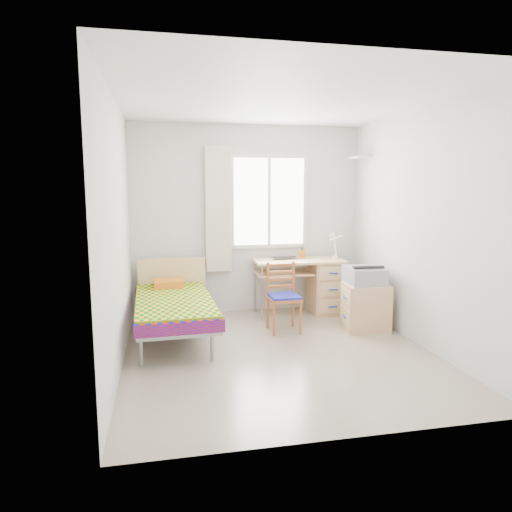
% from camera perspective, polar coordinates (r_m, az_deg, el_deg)
% --- Properties ---
extents(floor, '(3.50, 3.50, 0.00)m').
position_cam_1_polar(floor, '(4.98, 2.78, -11.90)').
color(floor, '#BCAD93').
rests_on(floor, ground).
extents(ceiling, '(3.50, 3.50, 0.00)m').
position_cam_1_polar(ceiling, '(4.76, 3.02, 18.95)').
color(ceiling, white).
rests_on(ceiling, wall_back).
extents(wall_back, '(3.20, 0.00, 3.20)m').
position_cam_1_polar(wall_back, '(6.40, -1.05, 4.56)').
color(wall_back, silver).
rests_on(wall_back, ground).
extents(wall_left, '(0.00, 3.50, 3.50)m').
position_cam_1_polar(wall_left, '(4.56, -16.96, 2.65)').
color(wall_left, silver).
rests_on(wall_left, ground).
extents(wall_right, '(0.00, 3.50, 3.50)m').
position_cam_1_polar(wall_right, '(5.33, 19.83, 3.29)').
color(wall_right, silver).
rests_on(wall_right, ground).
extents(window, '(1.10, 0.04, 1.30)m').
position_cam_1_polar(window, '(6.43, 1.63, 6.80)').
color(window, white).
rests_on(window, wall_back).
extents(curtain, '(0.35, 0.05, 1.70)m').
position_cam_1_polar(curtain, '(6.26, -4.74, 5.82)').
color(curtain, beige).
rests_on(curtain, wall_back).
extents(floating_shelf, '(0.20, 0.32, 0.03)m').
position_cam_1_polar(floating_shelf, '(6.51, 12.82, 11.91)').
color(floating_shelf, white).
rests_on(floating_shelf, wall_right).
extents(bed, '(0.94, 1.91, 0.81)m').
position_cam_1_polar(bed, '(5.47, -10.23, -5.85)').
color(bed, gray).
rests_on(bed, floor).
extents(desk, '(1.24, 0.61, 0.76)m').
position_cam_1_polar(desk, '(6.45, 8.12, -3.44)').
color(desk, '#E2B876').
rests_on(desk, floor).
extents(chair, '(0.37, 0.37, 0.84)m').
position_cam_1_polar(chair, '(5.60, 3.47, -4.56)').
color(chair, '#984C1D').
rests_on(chair, floor).
extents(cabinet, '(0.59, 0.53, 0.57)m').
position_cam_1_polar(cabinet, '(5.83, 13.49, -6.17)').
color(cabinet, tan).
rests_on(cabinet, floor).
extents(printer, '(0.46, 0.52, 0.21)m').
position_cam_1_polar(printer, '(5.77, 13.38, -2.32)').
color(printer, gray).
rests_on(printer, cabinet).
extents(laptop, '(0.37, 0.25, 0.03)m').
position_cam_1_polar(laptop, '(6.28, 3.72, -0.33)').
color(laptop, black).
rests_on(laptop, desk).
extents(pen_cup, '(0.10, 0.10, 0.11)m').
position_cam_1_polar(pen_cup, '(6.44, 5.77, 0.23)').
color(pen_cup, orange).
rests_on(pen_cup, desk).
extents(task_lamp, '(0.22, 0.31, 0.39)m').
position_cam_1_polar(task_lamp, '(6.33, 9.76, 1.73)').
color(task_lamp, white).
rests_on(task_lamp, desk).
extents(book, '(0.20, 0.25, 0.02)m').
position_cam_1_polar(book, '(6.28, 3.84, -2.07)').
color(book, gray).
rests_on(book, desk).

